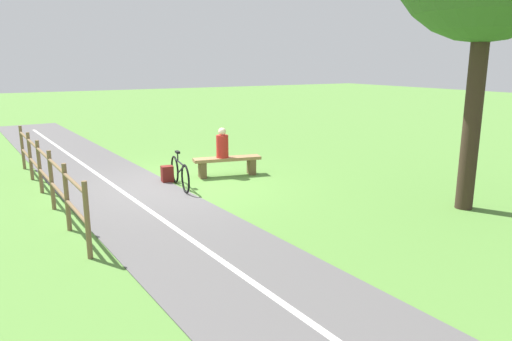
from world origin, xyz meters
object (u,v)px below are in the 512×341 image
object	(u,v)px
person_seated	(222,145)
bicycle	(180,173)
backpack	(167,174)
bench	(227,163)

from	to	relation	value
person_seated	bicycle	world-z (taller)	person_seated
bicycle	backpack	bearing A→B (deg)	-166.41
bench	person_seated	distance (m)	0.50
person_seated	backpack	distance (m)	1.58
bicycle	person_seated	bearing A→B (deg)	119.13
person_seated	bench	bearing A→B (deg)	-180.00
person_seated	bicycle	size ratio (longest dim) A/B	0.45
bench	bicycle	world-z (taller)	bicycle
backpack	person_seated	bearing A→B (deg)	174.63
person_seated	backpack	size ratio (longest dim) A/B	1.91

